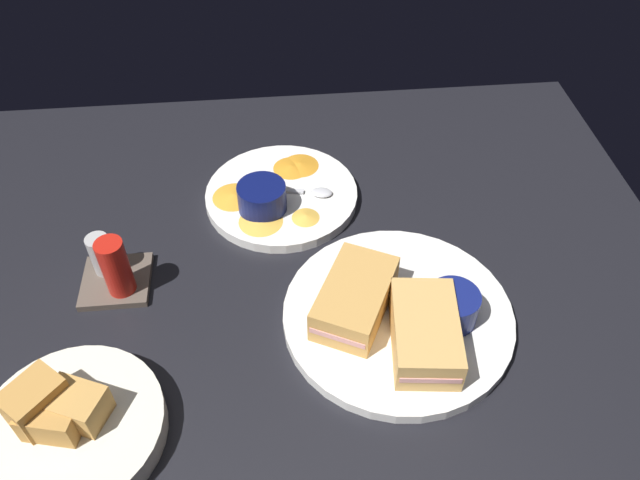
% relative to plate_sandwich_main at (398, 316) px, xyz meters
% --- Properties ---
extents(ground_plane, '(1.10, 1.10, 0.03)m').
position_rel_plate_sandwich_main_xyz_m(ground_plane, '(-0.02, 0.14, -0.02)').
color(ground_plane, black).
extents(plate_sandwich_main, '(0.29, 0.29, 0.02)m').
position_rel_plate_sandwich_main_xyz_m(plate_sandwich_main, '(0.00, 0.00, 0.00)').
color(plate_sandwich_main, white).
rests_on(plate_sandwich_main, ground_plane).
extents(sandwich_half_near, '(0.15, 0.13, 0.05)m').
position_rel_plate_sandwich_main_xyz_m(sandwich_half_near, '(0.01, 0.06, 0.03)').
color(sandwich_half_near, tan).
rests_on(sandwich_half_near, plate_sandwich_main).
extents(sandwich_half_far, '(0.14, 0.09, 0.05)m').
position_rel_plate_sandwich_main_xyz_m(sandwich_half_far, '(-0.05, -0.02, 0.03)').
color(sandwich_half_far, tan).
rests_on(sandwich_half_far, plate_sandwich_main).
extents(ramekin_dark_sauce, '(0.06, 0.06, 0.04)m').
position_rel_plate_sandwich_main_xyz_m(ramekin_dark_sauce, '(-0.02, -0.06, 0.03)').
color(ramekin_dark_sauce, navy).
rests_on(ramekin_dark_sauce, plate_sandwich_main).
extents(spoon_by_dark_ramekin, '(0.06, 0.09, 0.01)m').
position_rel_plate_sandwich_main_xyz_m(spoon_by_dark_ramekin, '(0.01, -0.02, 0.01)').
color(spoon_by_dark_ramekin, silver).
rests_on(spoon_by_dark_ramekin, plate_sandwich_main).
extents(plate_chips_companion, '(0.23, 0.23, 0.02)m').
position_rel_plate_sandwich_main_xyz_m(plate_chips_companion, '(0.25, 0.14, 0.00)').
color(plate_chips_companion, white).
rests_on(plate_chips_companion, ground_plane).
extents(ramekin_light_gravy, '(0.07, 0.07, 0.04)m').
position_rel_plate_sandwich_main_xyz_m(ramekin_light_gravy, '(0.21, 0.17, 0.03)').
color(ramekin_light_gravy, '#0C144C').
rests_on(ramekin_light_gravy, plate_chips_companion).
extents(spoon_by_gravy_ramekin, '(0.04, 0.10, 0.01)m').
position_rel_plate_sandwich_main_xyz_m(spoon_by_gravy_ramekin, '(0.24, 0.09, 0.01)').
color(spoon_by_gravy_ramekin, silver).
rests_on(spoon_by_gravy_ramekin, plate_chips_companion).
extents(plantain_chip_scatter, '(0.20, 0.17, 0.01)m').
position_rel_plate_sandwich_main_xyz_m(plantain_chip_scatter, '(0.25, 0.15, 0.01)').
color(plantain_chip_scatter, orange).
rests_on(plantain_chip_scatter, plate_chips_companion).
extents(bread_basket_rear, '(0.20, 0.20, 0.08)m').
position_rel_plate_sandwich_main_xyz_m(bread_basket_rear, '(-0.12, 0.39, 0.01)').
color(bread_basket_rear, silver).
rests_on(bread_basket_rear, ground_plane).
extents(condiment_caddy, '(0.09, 0.09, 0.10)m').
position_rel_plate_sandwich_main_xyz_m(condiment_caddy, '(0.09, 0.36, 0.03)').
color(condiment_caddy, brown).
rests_on(condiment_caddy, ground_plane).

